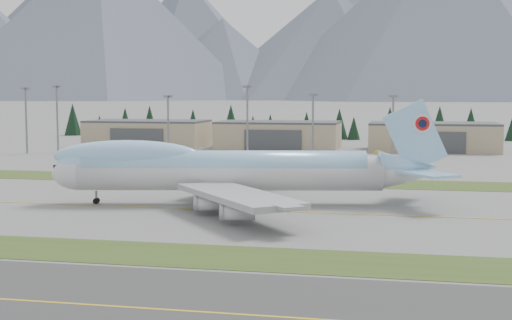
% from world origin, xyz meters
% --- Properties ---
extents(ground, '(7000.00, 7000.00, 0.00)m').
position_xyz_m(ground, '(0.00, 0.00, 0.00)').
color(ground, slate).
rests_on(ground, ground).
extents(grass_strip_near, '(400.00, 14.00, 0.08)m').
position_xyz_m(grass_strip_near, '(0.00, -38.00, 0.00)').
color(grass_strip_near, '#374F1C').
rests_on(grass_strip_near, ground).
extents(grass_strip_far, '(400.00, 18.00, 0.08)m').
position_xyz_m(grass_strip_far, '(0.00, 45.00, 0.00)').
color(grass_strip_far, '#374F1C').
rests_on(grass_strip_far, ground).
extents(asphalt_taxiway, '(400.00, 32.00, 0.04)m').
position_xyz_m(asphalt_taxiway, '(0.00, -62.00, 0.00)').
color(asphalt_taxiway, '#333333').
rests_on(asphalt_taxiway, ground).
extents(taxiway_line_main, '(400.00, 0.40, 0.02)m').
position_xyz_m(taxiway_line_main, '(0.00, 0.00, 0.00)').
color(taxiway_line_main, gold).
rests_on(taxiway_line_main, ground).
extents(taxiway_line_near, '(400.00, 0.40, 0.02)m').
position_xyz_m(taxiway_line_near, '(0.00, -62.00, 0.00)').
color(taxiway_line_near, gold).
rests_on(taxiway_line_near, ground).
extents(boeing_747_freighter, '(80.08, 67.63, 21.00)m').
position_xyz_m(boeing_747_freighter, '(-0.82, 6.96, 6.92)').
color(boeing_747_freighter, silver).
rests_on(boeing_747_freighter, ground).
extents(hangar_left, '(48.00, 26.60, 10.80)m').
position_xyz_m(hangar_left, '(-70.00, 149.90, 5.39)').
color(hangar_left, tan).
rests_on(hangar_left, ground).
extents(hangar_center, '(48.00, 26.60, 10.80)m').
position_xyz_m(hangar_center, '(-15.00, 149.90, 5.39)').
color(hangar_center, tan).
rests_on(hangar_center, ground).
extents(hangar_right, '(48.00, 26.60, 10.80)m').
position_xyz_m(hangar_right, '(45.00, 149.90, 5.39)').
color(hangar_right, tan).
rests_on(hangar_right, ground).
extents(floodlight_masts, '(134.79, 8.31, 24.78)m').
position_xyz_m(floodlight_masts, '(-38.51, 109.50, 16.07)').
color(floodlight_masts, slate).
rests_on(floodlight_masts, ground).
extents(service_vehicle_a, '(1.56, 3.21, 1.05)m').
position_xyz_m(service_vehicle_a, '(-29.03, 124.99, 0.00)').
color(service_vehicle_a, silver).
rests_on(service_vehicle_a, ground).
extents(service_vehicle_b, '(4.28, 1.92, 1.37)m').
position_xyz_m(service_vehicle_b, '(25.56, 130.57, 0.00)').
color(service_vehicle_b, gold).
rests_on(service_vehicle_b, ground).
extents(conifer_belt, '(279.07, 14.50, 16.81)m').
position_xyz_m(conifer_belt, '(-5.91, 212.59, 7.30)').
color(conifer_belt, black).
rests_on(conifer_belt, ground).
extents(mountain_ridge_front, '(4271.69, 1211.56, 525.23)m').
position_xyz_m(mountain_ridge_front, '(-57.35, 2129.77, 228.07)').
color(mountain_ridge_front, '#485060').
rests_on(mountain_ridge_front, ground).
extents(mountain_ridge_rear, '(4448.92, 1060.26, 530.13)m').
position_xyz_m(mountain_ridge_rear, '(10.68, 2900.00, 260.33)').
color(mountain_ridge_rear, '#485060').
rests_on(mountain_ridge_rear, ground).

